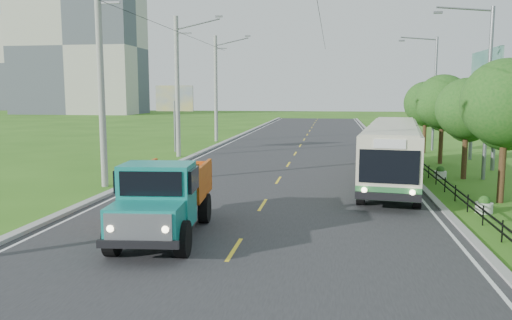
% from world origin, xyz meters
% --- Properties ---
extents(ground, '(240.00, 240.00, 0.00)m').
position_xyz_m(ground, '(0.00, 0.00, 0.00)').
color(ground, '#306417').
rests_on(ground, ground).
extents(road, '(14.00, 120.00, 0.02)m').
position_xyz_m(road, '(0.00, 20.00, 0.01)').
color(road, '#28282B').
rests_on(road, ground).
extents(curb_left, '(0.40, 120.00, 0.15)m').
position_xyz_m(curb_left, '(-7.20, 20.00, 0.07)').
color(curb_left, '#9E9E99').
rests_on(curb_left, ground).
extents(curb_right, '(0.30, 120.00, 0.10)m').
position_xyz_m(curb_right, '(7.15, 20.00, 0.05)').
color(curb_right, '#9E9E99').
rests_on(curb_right, ground).
extents(edge_line_left, '(0.12, 120.00, 0.00)m').
position_xyz_m(edge_line_left, '(-6.65, 20.00, 0.02)').
color(edge_line_left, silver).
rests_on(edge_line_left, road).
extents(edge_line_right, '(0.12, 120.00, 0.00)m').
position_xyz_m(edge_line_right, '(6.65, 20.00, 0.02)').
color(edge_line_right, silver).
rests_on(edge_line_right, road).
extents(centre_dash, '(0.12, 2.20, 0.00)m').
position_xyz_m(centre_dash, '(0.00, 0.00, 0.02)').
color(centre_dash, yellow).
rests_on(centre_dash, road).
extents(railing_right, '(0.04, 40.00, 0.60)m').
position_xyz_m(railing_right, '(8.00, 14.00, 0.30)').
color(railing_right, black).
rests_on(railing_right, ground).
extents(pole_near, '(3.51, 0.32, 10.00)m').
position_xyz_m(pole_near, '(-8.26, 9.00, 5.09)').
color(pole_near, gray).
rests_on(pole_near, ground).
extents(pole_mid, '(3.51, 0.32, 10.00)m').
position_xyz_m(pole_mid, '(-8.26, 21.00, 5.09)').
color(pole_mid, gray).
rests_on(pole_mid, ground).
extents(pole_far, '(3.51, 0.32, 10.00)m').
position_xyz_m(pole_far, '(-8.26, 33.00, 5.09)').
color(pole_far, gray).
rests_on(pole_far, ground).
extents(tree_third, '(3.60, 3.62, 6.00)m').
position_xyz_m(tree_third, '(9.86, 8.14, 3.99)').
color(tree_third, '#382314').
rests_on(tree_third, ground).
extents(tree_fourth, '(3.24, 3.31, 5.40)m').
position_xyz_m(tree_fourth, '(9.86, 14.14, 3.59)').
color(tree_fourth, '#382314').
rests_on(tree_fourth, ground).
extents(tree_fifth, '(3.48, 3.52, 5.80)m').
position_xyz_m(tree_fifth, '(9.86, 20.14, 3.85)').
color(tree_fifth, '#382314').
rests_on(tree_fifth, ground).
extents(tree_back, '(3.30, 3.36, 5.50)m').
position_xyz_m(tree_back, '(9.86, 26.14, 3.65)').
color(tree_back, '#382314').
rests_on(tree_back, ground).
extents(streetlight_mid, '(3.02, 0.20, 9.07)m').
position_xyz_m(streetlight_mid, '(10.64, 14.00, 4.90)').
color(streetlight_mid, slate).
rests_on(streetlight_mid, ground).
extents(streetlight_far, '(3.02, 0.20, 9.07)m').
position_xyz_m(streetlight_far, '(10.64, 28.00, 4.90)').
color(streetlight_far, slate).
rests_on(streetlight_far, ground).
extents(planter_near, '(0.64, 0.64, 0.67)m').
position_xyz_m(planter_near, '(8.60, 6.00, 0.29)').
color(planter_near, silver).
rests_on(planter_near, ground).
extents(planter_mid, '(0.64, 0.64, 0.67)m').
position_xyz_m(planter_mid, '(8.60, 14.00, 0.29)').
color(planter_mid, silver).
rests_on(planter_mid, ground).
extents(planter_far, '(0.64, 0.64, 0.67)m').
position_xyz_m(planter_far, '(8.60, 22.00, 0.29)').
color(planter_far, silver).
rests_on(planter_far, ground).
extents(billboard_left, '(3.00, 0.20, 5.20)m').
position_xyz_m(billboard_left, '(-9.50, 24.00, 3.87)').
color(billboard_left, slate).
rests_on(billboard_left, ground).
extents(billboard_right, '(0.24, 6.00, 7.30)m').
position_xyz_m(billboard_right, '(12.30, 20.00, 5.34)').
color(billboard_right, slate).
rests_on(billboard_right, ground).
extents(apartment_near, '(28.00, 14.00, 30.00)m').
position_xyz_m(apartment_near, '(-55.00, 95.00, 15.00)').
color(apartment_near, '#B7B2A3').
rests_on(apartment_near, ground).
extents(apartment_far, '(24.00, 14.00, 26.00)m').
position_xyz_m(apartment_far, '(-80.00, 120.00, 13.00)').
color(apartment_far, '#B7B2A3').
rests_on(apartment_far, ground).
extents(bus, '(4.42, 15.39, 2.94)m').
position_xyz_m(bus, '(5.89, 12.69, 1.77)').
color(bus, '#2D713A').
rests_on(bus, ground).
extents(dump_truck, '(2.78, 6.06, 2.47)m').
position_xyz_m(dump_truck, '(-2.48, 1.08, 1.40)').
color(dump_truck, '#178A81').
rests_on(dump_truck, ground).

